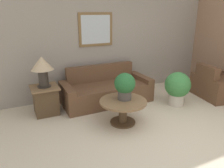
% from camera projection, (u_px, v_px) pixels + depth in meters
% --- Properties ---
extents(ground_plane, '(20.00, 20.00, 0.00)m').
position_uv_depth(ground_plane, '(189.00, 142.00, 3.56)').
color(ground_plane, beige).
extents(wall_back, '(7.36, 0.09, 2.60)m').
position_uv_depth(wall_back, '(114.00, 42.00, 5.48)').
color(wall_back, gray).
rests_on(wall_back, ground_plane).
extents(couch_main, '(2.04, 0.89, 0.82)m').
position_uv_depth(couch_main, '(106.00, 90.00, 5.10)').
color(couch_main, brown).
rests_on(couch_main, ground_plane).
extents(armchair, '(1.06, 1.16, 0.82)m').
position_uv_depth(armchair, '(217.00, 86.00, 5.39)').
color(armchair, brown).
rests_on(armchair, ground_plane).
extents(coffee_table, '(0.88, 0.88, 0.46)m').
position_uv_depth(coffee_table, '(123.00, 107.00, 4.08)').
color(coffee_table, '#4C3823').
rests_on(coffee_table, ground_plane).
extents(side_table, '(0.54, 0.54, 0.59)m').
position_uv_depth(side_table, '(46.00, 100.00, 4.49)').
color(side_table, '#4C3823').
rests_on(side_table, ground_plane).
extents(table_lamp, '(0.44, 0.44, 0.62)m').
position_uv_depth(table_lamp, '(42.00, 67.00, 4.27)').
color(table_lamp, '#2D2823').
rests_on(table_lamp, side_table).
extents(potted_plant_on_table, '(0.39, 0.39, 0.51)m').
position_uv_depth(potted_plant_on_table, '(125.00, 85.00, 4.01)').
color(potted_plant_on_table, '#4C4742').
rests_on(potted_plant_on_table, coffee_table).
extents(potted_plant_floor, '(0.57, 0.57, 0.76)m').
position_uv_depth(potted_plant_floor, '(177.00, 87.00, 4.87)').
color(potted_plant_floor, beige).
rests_on(potted_plant_floor, ground_plane).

